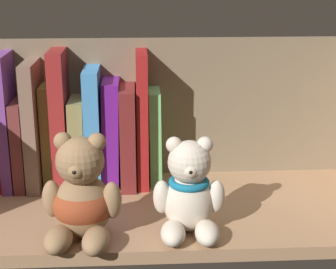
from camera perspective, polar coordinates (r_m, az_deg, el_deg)
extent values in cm
cube|color=#A87F5B|center=(91.75, -2.07, -7.98)|extent=(73.67, 29.54, 2.00)
cube|color=#76654D|center=(101.77, -2.34, 2.24)|extent=(76.07, 1.20, 27.33)
cube|color=#773C92|center=(101.30, -15.94, 1.58)|extent=(1.76, 13.95, 23.65)
cube|color=brown|center=(101.98, -14.61, -0.54)|extent=(1.94, 14.09, 15.71)
cube|color=#816251|center=(100.60, -13.46, 1.26)|extent=(2.24, 14.79, 22.28)
cube|color=olive|center=(100.84, -12.15, 0.11)|extent=(1.68, 9.20, 17.97)
cube|color=maroon|center=(99.63, -10.92, 1.82)|extent=(2.60, 12.31, 24.08)
cube|color=olive|center=(100.51, -9.17, -0.49)|extent=(2.81, 11.82, 15.61)
cube|color=#418BCF|center=(99.45, -7.61, 1.02)|extent=(2.70, 13.60, 20.96)
cube|color=#631986|center=(99.58, -5.87, 0.44)|extent=(3.32, 11.40, 18.81)
cube|color=maroon|center=(99.63, -4.12, 0.18)|extent=(2.66, 14.97, 17.71)
cube|color=maroon|center=(98.76, -2.68, 1.89)|extent=(1.96, 13.24, 23.77)
cube|color=#77CD75|center=(99.78, -1.37, 0.00)|extent=(2.25, 9.53, 16.91)
ellipsoid|color=#93704C|center=(81.02, -8.75, -7.27)|extent=(8.17, 7.49, 9.61)
sphere|color=#93704C|center=(77.90, -9.06, -2.69)|extent=(6.83, 6.83, 6.83)
sphere|color=#93704C|center=(78.02, -10.79, -0.68)|extent=(2.56, 2.56, 2.56)
sphere|color=#93704C|center=(76.99, -7.34, -0.76)|extent=(2.56, 2.56, 2.56)
sphere|color=#9B754E|center=(75.83, -9.43, -3.61)|extent=(2.56, 2.56, 2.56)
sphere|color=black|center=(75.00, -9.58, -3.81)|extent=(0.90, 0.90, 0.90)
ellipsoid|color=#93704C|center=(79.02, -11.24, -10.59)|extent=(4.57, 6.81, 3.42)
ellipsoid|color=#93704C|center=(77.89, -7.41, -10.82)|extent=(4.57, 6.81, 3.42)
ellipsoid|color=#93704C|center=(81.11, -11.86, -6.49)|extent=(3.08, 3.08, 5.55)
ellipsoid|color=#93704C|center=(79.31, -5.78, -6.76)|extent=(3.08, 3.08, 5.55)
ellipsoid|color=#973D20|center=(80.92, -8.76, -7.11)|extent=(8.84, 8.17, 6.73)
ellipsoid|color=beige|center=(82.12, 2.15, -7.00)|extent=(7.52, 6.90, 8.85)
sphere|color=beige|center=(79.22, 2.22, -2.85)|extent=(6.29, 6.29, 6.29)
sphere|color=beige|center=(78.73, 0.63, -1.07)|extent=(2.36, 2.36, 2.36)
sphere|color=beige|center=(78.98, 3.82, -1.05)|extent=(2.36, 2.36, 2.36)
sphere|color=beige|center=(77.28, 2.31, -3.69)|extent=(2.36, 2.36, 2.36)
sphere|color=black|center=(76.49, 2.35, -3.87)|extent=(0.83, 0.83, 0.83)
ellipsoid|color=beige|center=(79.51, 0.52, -10.15)|extent=(3.76, 6.03, 3.15)
ellipsoid|color=beige|center=(79.79, 4.07, -10.09)|extent=(3.76, 6.03, 3.15)
ellipsoid|color=beige|center=(81.14, -0.65, -6.44)|extent=(2.65, 2.65, 5.11)
ellipsoid|color=beige|center=(81.58, 4.99, -6.38)|extent=(2.65, 2.65, 5.11)
torus|color=#187095|center=(80.85, 2.18, -4.94)|extent=(6.04, 6.04, 1.13)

